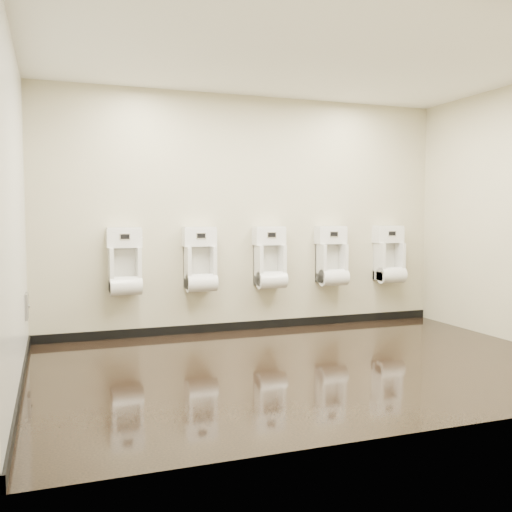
{
  "coord_description": "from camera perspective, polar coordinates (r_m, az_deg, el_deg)",
  "views": [
    {
      "loc": [
        -2.23,
        -4.73,
        1.37
      ],
      "look_at": [
        -0.34,
        0.55,
        0.98
      ],
      "focal_mm": 40.0,
      "sensor_mm": 36.0,
      "label": 1
    }
  ],
  "objects": [
    {
      "name": "urinal_4",
      "position": [
        7.59,
        13.2,
        -0.27
      ],
      "size": [
        0.39,
        0.29,
        0.72
      ],
      "color": "silver",
      "rests_on": "back_wall"
    },
    {
      "name": "ground",
      "position": [
        5.41,
        5.46,
        -10.73
      ],
      "size": [
        5.0,
        3.5,
        0.0
      ],
      "primitive_type": "cube",
      "color": "black",
      "rests_on": "ground"
    },
    {
      "name": "back_wall",
      "position": [
        6.85,
        -0.71,
        4.23
      ],
      "size": [
        5.0,
        0.02,
        2.8
      ],
      "primitive_type": "cube",
      "color": "#C3BB95",
      "rests_on": "ground"
    },
    {
      "name": "urinal_2",
      "position": [
        6.83,
        1.42,
        -0.63
      ],
      "size": [
        0.39,
        0.29,
        0.72
      ],
      "color": "silver",
      "rests_on": "back_wall"
    },
    {
      "name": "skirting_left",
      "position": [
        4.92,
        -22.44,
        -11.91
      ],
      "size": [
        0.02,
        3.5,
        0.1
      ],
      "primitive_type": "cube",
      "color": "black",
      "rests_on": "ground"
    },
    {
      "name": "ceiling",
      "position": [
        5.42,
        5.67,
        19.25
      ],
      "size": [
        5.0,
        3.5,
        0.0
      ],
      "primitive_type": "cube",
      "color": "white"
    },
    {
      "name": "urinal_3",
      "position": [
        7.17,
        7.59,
        -0.45
      ],
      "size": [
        0.39,
        0.29,
        0.72
      ],
      "color": "silver",
      "rests_on": "back_wall"
    },
    {
      "name": "tile_overlay_left",
      "position": [
        4.74,
        -22.96,
        4.01
      ],
      "size": [
        0.01,
        3.5,
        2.8
      ],
      "primitive_type": "cube",
      "color": "white",
      "rests_on": "ground"
    },
    {
      "name": "front_wall",
      "position": [
        3.72,
        17.18,
        4.24
      ],
      "size": [
        5.0,
        0.02,
        2.8
      ],
      "primitive_type": "cube",
      "color": "#C3BB95",
      "rests_on": "ground"
    },
    {
      "name": "access_panel",
      "position": [
        6.0,
        -21.96,
        -4.66
      ],
      "size": [
        0.04,
        0.25,
        0.25
      ],
      "color": "#9E9EA3",
      "rests_on": "left_wall"
    },
    {
      "name": "urinal_0",
      "position": [
        6.42,
        -12.98,
        -1.03
      ],
      "size": [
        0.39,
        0.29,
        0.72
      ],
      "color": "silver",
      "rests_on": "back_wall"
    },
    {
      "name": "urinal_1",
      "position": [
        6.57,
        -5.6,
        -0.83
      ],
      "size": [
        0.39,
        0.29,
        0.72
      ],
      "color": "silver",
      "rests_on": "back_wall"
    },
    {
      "name": "left_wall",
      "position": [
        4.74,
        -23.02,
        4.01
      ],
      "size": [
        0.02,
        3.5,
        2.8
      ],
      "primitive_type": "cube",
      "color": "#C3BB95",
      "rests_on": "ground"
    },
    {
      "name": "skirting_back",
      "position": [
        6.97,
        -0.67,
        -6.94
      ],
      "size": [
        5.0,
        0.02,
        0.1
      ],
      "primitive_type": "cube",
      "color": "black",
      "rests_on": "ground"
    }
  ]
}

